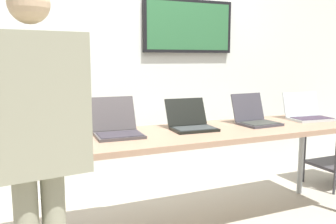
# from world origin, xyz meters

# --- Properties ---
(back_wall) EXTENTS (8.00, 0.11, 2.77)m
(back_wall) POSITION_xyz_m (0.02, 1.13, 1.39)
(back_wall) COLOR silver
(back_wall) RESTS_ON ground
(workbench) EXTENTS (3.22, 0.70, 0.77)m
(workbench) POSITION_xyz_m (0.00, 0.00, 0.72)
(workbench) COLOR #94735B
(workbench) RESTS_ON ground
(laptop_station_0) EXTENTS (0.37, 0.38, 0.26)m
(laptop_station_0) POSITION_xyz_m (-0.90, 0.08, 0.83)
(laptop_station_0) COLOR #ABB4B7
(laptop_station_0) RESTS_ON workbench
(laptop_station_1) EXTENTS (0.34, 0.38, 0.26)m
(laptop_station_1) POSITION_xyz_m (-0.35, 0.10, 0.83)
(laptop_station_1) COLOR #3D383A
(laptop_station_1) RESTS_ON workbench
(laptop_station_2) EXTENTS (0.34, 0.34, 0.22)m
(laptop_station_2) POSITION_xyz_m (0.23, 0.08, 0.82)
(laptop_station_2) COLOR black
(laptop_station_2) RESTS_ON workbench
(laptop_station_3) EXTENTS (0.32, 0.33, 0.24)m
(laptop_station_3) POSITION_xyz_m (0.80, 0.06, 0.82)
(laptop_station_3) COLOR #39373F
(laptop_station_3) RESTS_ON workbench
(laptop_station_4) EXTENTS (0.38, 0.32, 0.23)m
(laptop_station_4) POSITION_xyz_m (1.37, 0.07, 0.82)
(laptop_station_4) COLOR #ADB6BA
(laptop_station_4) RESTS_ON workbench
(person) EXTENTS (0.49, 0.63, 1.63)m
(person) POSITION_xyz_m (-0.93, -0.62, 0.98)
(person) COLOR gray
(person) RESTS_ON ground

